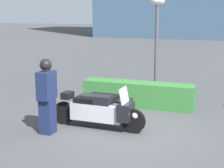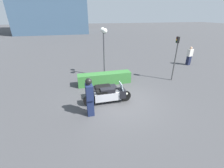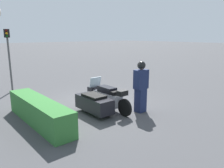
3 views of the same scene
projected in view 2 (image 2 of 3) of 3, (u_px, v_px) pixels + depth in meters
name	position (u px, v px, depth m)	size (l,w,h in m)	color
ground_plane	(121.00, 102.00, 8.27)	(160.00, 160.00, 0.00)	#424244
police_motorcycle	(107.00, 92.00, 8.29)	(2.60, 1.28, 1.15)	black
officer_rider	(90.00, 96.00, 6.81)	(0.33, 0.52, 1.88)	#192347
hedge_bush_curbside	(105.00, 78.00, 10.26)	(3.61, 0.69, 0.78)	#337033
twin_lamp_post	(104.00, 40.00, 10.46)	(0.33, 1.08, 3.57)	#4C4C51
traffic_light_near	(176.00, 52.00, 10.14)	(0.23, 0.29, 3.07)	#4C4C4C
pedestrian_bystander	(189.00, 56.00, 14.00)	(0.54, 0.40, 1.71)	#191E38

